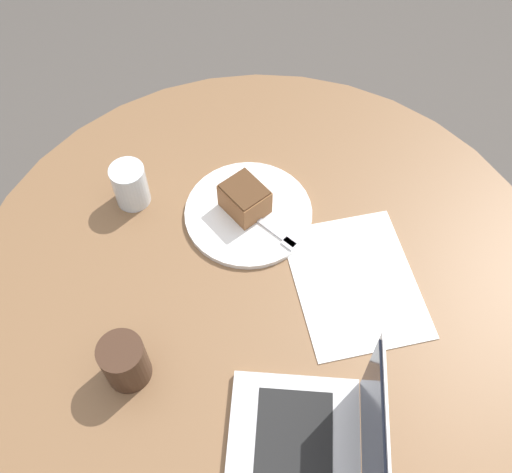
{
  "coord_description": "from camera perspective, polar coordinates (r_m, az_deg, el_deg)",
  "views": [
    {
      "loc": [
        -0.53,
        0.14,
        1.75
      ],
      "look_at": [
        0.08,
        -0.0,
        0.79
      ],
      "focal_mm": 42.0,
      "sensor_mm": 36.0,
      "label": 1
    }
  ],
  "objects": [
    {
      "name": "ground_plane",
      "position": [
        1.84,
        0.5,
        -15.69
      ],
      "size": [
        12.0,
        12.0,
        0.0
      ],
      "primitive_type": "plane",
      "color": "#4C4742"
    },
    {
      "name": "dining_table",
      "position": [
        1.25,
        0.72,
        -6.99
      ],
      "size": [
        1.16,
        1.16,
        0.75
      ],
      "color": "brown",
      "rests_on": "ground_plane"
    },
    {
      "name": "paper_document",
      "position": [
        1.16,
        9.42,
        -4.26
      ],
      "size": [
        0.29,
        0.23,
        0.0
      ],
      "rotation": [
        0.0,
        0.0,
        -0.01
      ],
      "color": "white",
      "rests_on": "dining_table"
    },
    {
      "name": "plate",
      "position": [
        1.22,
        -0.73,
        2.25
      ],
      "size": [
        0.26,
        0.26,
        0.01
      ],
      "color": "white",
      "rests_on": "dining_table"
    },
    {
      "name": "cake_slice",
      "position": [
        1.2,
        -0.86,
        3.68
      ],
      "size": [
        0.11,
        0.1,
        0.07
      ],
      "rotation": [
        0.0,
        0.0,
        3.61
      ],
      "color": "brown",
      "rests_on": "plate"
    },
    {
      "name": "fork",
      "position": [
        1.19,
        1.3,
        0.85
      ],
      "size": [
        0.15,
        0.11,
        0.0
      ],
      "rotation": [
        0.0,
        0.0,
        3.76
      ],
      "color": "silver",
      "rests_on": "plate"
    },
    {
      "name": "coffee_glass",
      "position": [
        1.05,
        -12.39,
        -11.57
      ],
      "size": [
        0.08,
        0.08,
        0.1
      ],
      "color": "#3D2619",
      "rests_on": "dining_table"
    },
    {
      "name": "water_glass",
      "position": [
        1.24,
        -11.89,
        4.82
      ],
      "size": [
        0.07,
        0.07,
        0.1
      ],
      "color": "silver",
      "rests_on": "dining_table"
    },
    {
      "name": "laptop",
      "position": [
        0.99,
        5.47,
        -20.87
      ],
      "size": [
        0.35,
        0.3,
        0.22
      ],
      "rotation": [
        0.0,
        0.0,
        5.99
      ],
      "color": "silver",
      "rests_on": "dining_table"
    }
  ]
}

